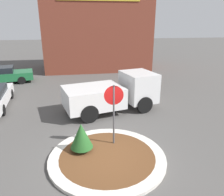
{
  "coord_description": "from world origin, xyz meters",
  "views": [
    {
      "loc": [
        -0.99,
        -6.84,
        4.79
      ],
      "look_at": [
        0.64,
        2.7,
        1.41
      ],
      "focal_mm": 35.0,
      "sensor_mm": 36.0,
      "label": 1
    }
  ],
  "objects": [
    {
      "name": "island_shrub",
      "position": [
        -0.9,
        0.52,
        0.75
      ],
      "size": [
        0.85,
        0.85,
        1.11
      ],
      "color": "brown",
      "rests_on": "traffic_island"
    },
    {
      "name": "ground_plane",
      "position": [
        0.0,
        0.0,
        0.0
      ],
      "size": [
        120.0,
        120.0,
        0.0
      ],
      "primitive_type": "plane",
      "color": "#514F4C"
    },
    {
      "name": "traffic_island",
      "position": [
        0.0,
        0.0,
        0.06
      ],
      "size": [
        4.31,
        4.31,
        0.12
      ],
      "color": "beige",
      "rests_on": "ground_plane"
    },
    {
      "name": "parked_sedan_green",
      "position": [
        -7.0,
        11.92,
        0.69
      ],
      "size": [
        5.03,
        2.73,
        1.34
      ],
      "rotation": [
        0.0,
        0.0,
        0.19
      ],
      "color": "#1E6638",
      "rests_on": "ground_plane"
    },
    {
      "name": "storefront_building",
      "position": [
        1.43,
        16.99,
        3.91
      ],
      "size": [
        10.51,
        6.07,
        7.81
      ],
      "color": "brown",
      "rests_on": "ground_plane"
    },
    {
      "name": "stop_sign",
      "position": [
        0.39,
        0.84,
        1.79
      ],
      "size": [
        0.75,
        0.07,
        2.57
      ],
      "color": "#4C4C51",
      "rests_on": "ground_plane"
    },
    {
      "name": "utility_truck",
      "position": [
        1.05,
        4.6,
        1.05
      ],
      "size": [
        5.49,
        3.28,
        2.06
      ],
      "rotation": [
        0.0,
        0.0,
        0.23
      ],
      "color": "silver",
      "rests_on": "ground_plane"
    }
  ]
}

